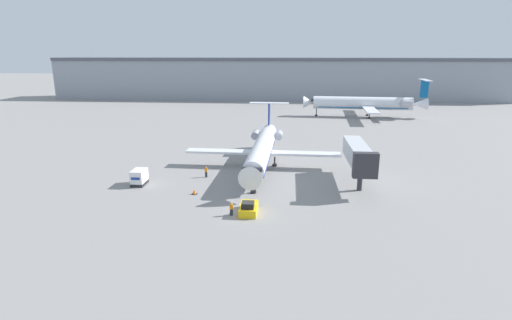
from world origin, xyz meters
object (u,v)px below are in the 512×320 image
(airplane_main, at_px, (262,149))
(luggage_cart, at_px, (139,177))
(pushback_tug, at_px, (249,208))
(jet_bridge, at_px, (358,155))
(worker_near_tug, at_px, (231,209))
(traffic_cone_left, at_px, (194,192))
(worker_by_wing, at_px, (206,171))
(airplane_parked_far_left, at_px, (365,103))

(airplane_main, xyz_separation_m, luggage_cart, (-17.23, -10.27, -2.07))
(pushback_tug, xyz_separation_m, jet_bridge, (14.64, 12.09, 3.85))
(pushback_tug, bearing_deg, worker_near_tug, -155.40)
(pushback_tug, bearing_deg, traffic_cone_left, 143.67)
(airplane_main, xyz_separation_m, worker_by_wing, (-8.24, -5.94, -2.28))
(worker_by_wing, distance_m, jet_bridge, 22.91)
(airplane_parked_far_left, bearing_deg, airplane_main, -115.52)
(airplane_parked_far_left, bearing_deg, jet_bridge, -101.00)
(pushback_tug, bearing_deg, worker_by_wing, 120.38)
(airplane_main, distance_m, worker_by_wing, 10.41)
(airplane_main, relative_size, jet_bridge, 2.34)
(luggage_cart, bearing_deg, jet_bridge, 5.18)
(airplane_main, bearing_deg, worker_by_wing, -144.23)
(worker_near_tug, bearing_deg, airplane_main, 83.72)
(airplane_main, xyz_separation_m, worker_near_tug, (-2.24, -20.38, -2.34))
(luggage_cart, relative_size, airplane_parked_far_left, 0.08)
(jet_bridge, bearing_deg, airplane_main, 152.69)
(pushback_tug, relative_size, luggage_cart, 1.38)
(pushback_tug, height_order, luggage_cart, luggage_cart)
(worker_by_wing, distance_m, traffic_cone_left, 7.68)
(traffic_cone_left, relative_size, jet_bridge, 0.05)
(pushback_tug, relative_size, worker_near_tug, 2.40)
(worker_near_tug, bearing_deg, jet_bridge, 38.04)
(worker_near_tug, distance_m, airplane_parked_far_left, 81.50)
(luggage_cart, distance_m, worker_by_wing, 9.97)
(airplane_main, bearing_deg, luggage_cart, -149.21)
(traffic_cone_left, height_order, jet_bridge, jet_bridge)
(worker_by_wing, bearing_deg, pushback_tug, -59.62)
(pushback_tug, bearing_deg, luggage_cart, 151.42)
(airplane_main, relative_size, traffic_cone_left, 44.42)
(luggage_cart, height_order, traffic_cone_left, luggage_cart)
(airplane_main, xyz_separation_m, airplane_parked_far_left, (26.62, 55.78, 0.90))
(jet_bridge, bearing_deg, worker_by_wing, 176.29)
(pushback_tug, relative_size, jet_bridge, 0.29)
(pushback_tug, distance_m, airplane_parked_far_left, 80.01)
(luggage_cart, distance_m, traffic_cone_left, 9.55)
(worker_near_tug, relative_size, traffic_cone_left, 2.31)
(worker_near_tug, relative_size, worker_by_wing, 0.95)
(luggage_cart, relative_size, jet_bridge, 0.21)
(pushback_tug, relative_size, traffic_cone_left, 5.54)
(pushback_tug, bearing_deg, airplane_parked_far_left, 70.32)
(luggage_cart, bearing_deg, airplane_main, 30.79)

